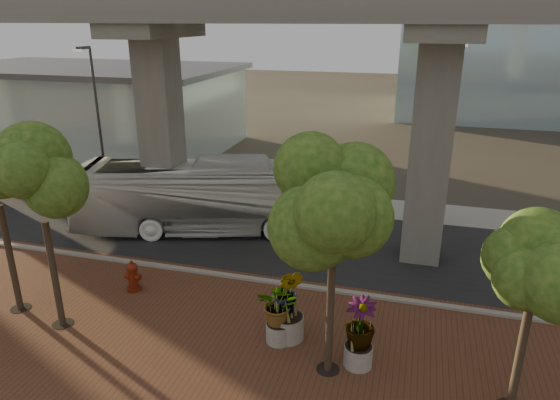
# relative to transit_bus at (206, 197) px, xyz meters

# --- Properties ---
(ground) EXTENTS (160.00, 160.00, 0.00)m
(ground) POSITION_rel_transit_bus_xyz_m (4.03, -2.22, -1.75)
(ground) COLOR #342F26
(ground) RESTS_ON ground
(brick_plaza) EXTENTS (70.00, 13.00, 0.06)m
(brick_plaza) POSITION_rel_transit_bus_xyz_m (4.03, -10.22, -1.72)
(brick_plaza) COLOR brown
(brick_plaza) RESTS_ON ground
(asphalt_road) EXTENTS (90.00, 8.00, 0.04)m
(asphalt_road) POSITION_rel_transit_bus_xyz_m (4.03, -0.22, -1.73)
(asphalt_road) COLOR black
(asphalt_road) RESTS_ON ground
(curb_strip) EXTENTS (70.00, 0.25, 0.16)m
(curb_strip) POSITION_rel_transit_bus_xyz_m (4.03, -4.22, -1.67)
(curb_strip) COLOR gray
(curb_strip) RESTS_ON ground
(far_sidewalk) EXTENTS (90.00, 3.00, 0.06)m
(far_sidewalk) POSITION_rel_transit_bus_xyz_m (4.03, 5.28, -1.72)
(far_sidewalk) COLOR gray
(far_sidewalk) RESTS_ON ground
(transit_viaduct) EXTENTS (72.00, 5.60, 12.40)m
(transit_viaduct) POSITION_rel_transit_bus_xyz_m (4.03, -0.22, 5.54)
(transit_viaduct) COLOR gray
(transit_viaduct) RESTS_ON ground
(station_pavilion) EXTENTS (23.00, 13.00, 6.30)m
(station_pavilion) POSITION_rel_transit_bus_xyz_m (-15.97, 13.78, 1.47)
(station_pavilion) COLOR silver
(station_pavilion) RESTS_ON ground
(transit_bus) EXTENTS (12.85, 6.32, 3.49)m
(transit_bus) POSITION_rel_transit_bus_xyz_m (0.00, 0.00, 0.00)
(transit_bus) COLOR silver
(transit_bus) RESTS_ON ground
(fire_hydrant) EXTENTS (0.60, 0.54, 1.21)m
(fire_hydrant) POSITION_rel_transit_bus_xyz_m (-0.34, -6.15, -1.11)
(fire_hydrant) COLOR maroon
(fire_hydrant) RESTS_ON ground
(planter_front) EXTENTS (1.86, 1.86, 2.05)m
(planter_front) POSITION_rel_transit_bus_xyz_m (5.84, -7.72, -0.44)
(planter_front) COLOR #A49C94
(planter_front) RESTS_ON ground
(planter_right) EXTENTS (2.09, 2.09, 2.23)m
(planter_right) POSITION_rel_transit_bus_xyz_m (8.42, -8.21, -0.34)
(planter_right) COLOR #A39C93
(planter_right) RESTS_ON ground
(planter_left) EXTENTS (2.30, 2.30, 2.53)m
(planter_left) POSITION_rel_transit_bus_xyz_m (6.06, -7.47, -0.15)
(planter_left) COLOR #99958A
(planter_left) RESTS_ON ground
(street_tree_near_west) EXTENTS (3.64, 3.64, 6.47)m
(street_tree_near_west) POSITION_rel_transit_bus_xyz_m (-1.47, -8.81, 3.10)
(street_tree_near_west) COLOR #483729
(street_tree_near_west) RESTS_ON ground
(street_tree_near_east) EXTENTS (4.03, 4.03, 6.89)m
(street_tree_near_east) POSITION_rel_transit_bus_xyz_m (7.60, -8.66, 3.35)
(street_tree_near_east) COLOR #483729
(street_tree_near_east) RESTS_ON ground
(street_tree_far_east) EXTENTS (2.99, 2.99, 5.75)m
(street_tree_far_east) POSITION_rel_transit_bus_xyz_m (12.54, -8.85, 2.67)
(street_tree_far_east) COLOR #483729
(street_tree_far_east) RESTS_ON ground
(streetlamp_west) EXTENTS (0.41, 1.21, 8.36)m
(streetlamp_west) POSITION_rel_transit_bus_xyz_m (-7.82, 3.17, 3.14)
(streetlamp_west) COLOR #303035
(streetlamp_west) RESTS_ON ground
(streetlamp_east) EXTENTS (0.44, 1.28, 8.82)m
(streetlamp_east) POSITION_rel_transit_bus_xyz_m (11.01, 4.47, 3.40)
(streetlamp_east) COLOR #2E2E33
(streetlamp_east) RESTS_ON ground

